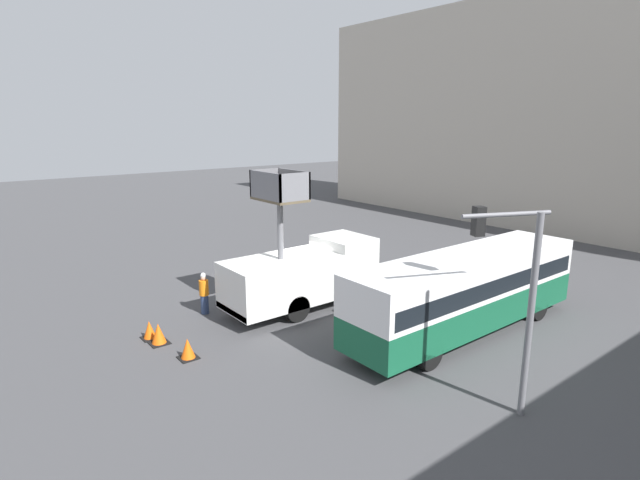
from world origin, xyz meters
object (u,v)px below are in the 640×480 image
(road_worker_near_truck, at_px, (204,293))
(traffic_cone_near_truck, at_px, (159,334))
(road_worker_directing, at_px, (372,301))
(traffic_cone_mid_road, at_px, (188,349))
(city_bus, at_px, (466,287))
(utility_truck, at_px, (304,272))
(traffic_cone_far_side, at_px, (150,330))
(traffic_light_pole, at_px, (510,271))

(road_worker_near_truck, height_order, traffic_cone_near_truck, road_worker_near_truck)
(road_worker_directing, xyz_separation_m, traffic_cone_mid_road, (-1.65, -6.87, -0.61))
(city_bus, height_order, road_worker_near_truck, city_bus)
(utility_truck, height_order, traffic_cone_far_side, utility_truck)
(road_worker_directing, bearing_deg, city_bus, 31.79)
(road_worker_near_truck, relative_size, traffic_cone_far_side, 2.63)
(road_worker_near_truck, bearing_deg, traffic_cone_mid_road, -35.71)
(traffic_light_pole, bearing_deg, traffic_cone_near_truck, -145.55)
(road_worker_near_truck, xyz_separation_m, traffic_cone_near_truck, (1.63, -2.56, -0.51))
(city_bus, bearing_deg, traffic_cone_near_truck, 164.49)
(utility_truck, bearing_deg, traffic_cone_mid_road, -76.54)
(traffic_cone_near_truck, distance_m, traffic_cone_mid_road, 1.75)
(road_worker_near_truck, height_order, traffic_cone_mid_road, road_worker_near_truck)
(traffic_light_pole, relative_size, road_worker_near_truck, 3.17)
(traffic_light_pole, bearing_deg, road_worker_directing, 173.07)
(road_worker_directing, bearing_deg, traffic_light_pole, -13.67)
(road_worker_near_truck, relative_size, traffic_cone_mid_road, 2.48)
(city_bus, distance_m, traffic_cone_mid_road, 10.15)
(utility_truck, xyz_separation_m, traffic_cone_mid_road, (1.40, -5.85, -1.21))
(traffic_cone_mid_road, bearing_deg, traffic_cone_far_side, -169.52)
(traffic_cone_far_side, bearing_deg, traffic_cone_near_truck, 8.96)
(traffic_light_pole, bearing_deg, city_bus, 138.86)
(road_worker_near_truck, xyz_separation_m, traffic_cone_far_side, (1.00, -2.66, -0.55))
(traffic_cone_near_truck, relative_size, traffic_cone_far_side, 1.13)
(road_worker_near_truck, distance_m, road_worker_directing, 6.83)
(city_bus, xyz_separation_m, traffic_light_pole, (3.33, -2.91, 1.97))
(traffic_cone_near_truck, height_order, traffic_cone_mid_road, traffic_cone_near_truck)
(utility_truck, xyz_separation_m, traffic_cone_far_side, (-0.95, -6.29, -1.23))
(city_bus, bearing_deg, road_worker_near_truck, 148.94)
(utility_truck, bearing_deg, traffic_cone_far_side, -98.64)
(traffic_cone_mid_road, bearing_deg, traffic_light_pole, 38.51)
(utility_truck, height_order, traffic_cone_mid_road, utility_truck)
(traffic_cone_near_truck, xyz_separation_m, traffic_cone_far_side, (-0.63, -0.10, -0.04))
(road_worker_near_truck, distance_m, traffic_cone_mid_road, 4.06)
(road_worker_directing, height_order, traffic_cone_mid_road, road_worker_directing)
(traffic_light_pole, bearing_deg, road_worker_near_truck, -160.53)
(road_worker_directing, bearing_deg, traffic_cone_near_truck, -121.82)
(utility_truck, bearing_deg, traffic_cone_near_truck, -92.96)
(road_worker_near_truck, bearing_deg, traffic_light_pole, 17.30)
(traffic_light_pole, xyz_separation_m, road_worker_near_truck, (-11.06, -3.91, -2.87))
(road_worker_near_truck, xyz_separation_m, traffic_cone_mid_road, (3.35, -2.22, -0.53))
(traffic_light_pole, height_order, traffic_cone_far_side, traffic_light_pole)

